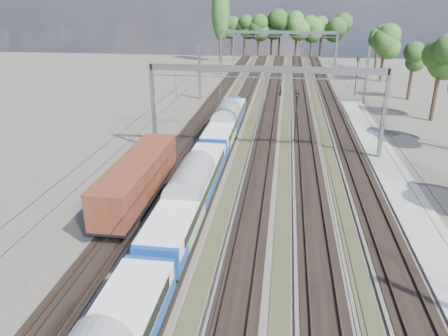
# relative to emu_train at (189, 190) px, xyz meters

# --- Properties ---
(track_bed) EXTENTS (21.00, 130.00, 0.34)m
(track_bed) POSITION_rel_emu_train_xyz_m (4.50, 29.90, -2.23)
(track_bed) COLOR #47423A
(track_bed) RESTS_ON ground
(platform) EXTENTS (3.00, 70.00, 0.30)m
(platform) POSITION_rel_emu_train_xyz_m (16.50, 4.90, -2.18)
(platform) COLOR gray
(platform) RESTS_ON ground
(catenary) EXTENTS (25.65, 130.00, 9.00)m
(catenary) POSITION_rel_emu_train_xyz_m (4.83, 37.58, 4.07)
(catenary) COLOR slate
(catenary) RESTS_ON ground
(tree_belt) EXTENTS (39.17, 101.30, 11.43)m
(tree_belt) POSITION_rel_emu_train_xyz_m (12.95, 75.71, 5.49)
(tree_belt) COLOR black
(tree_belt) RESTS_ON ground
(poplar) EXTENTS (4.40, 4.40, 19.04)m
(poplar) POSITION_rel_emu_train_xyz_m (-10.00, 82.90, 9.56)
(poplar) COLOR black
(poplar) RESTS_ON ground
(emu_train) EXTENTS (2.70, 57.30, 3.95)m
(emu_train) POSITION_rel_emu_train_xyz_m (0.00, 0.00, 0.00)
(emu_train) COLOR black
(emu_train) RESTS_ON ground
(freight_boxcar) EXTENTS (2.81, 13.56, 3.50)m
(freight_boxcar) POSITION_rel_emu_train_xyz_m (-4.50, 2.02, -0.20)
(freight_boxcar) COLOR black
(freight_boxcar) RESTS_ON ground
(worker) EXTENTS (0.43, 0.65, 1.78)m
(worker) POSITION_rel_emu_train_xyz_m (5.71, 42.97, -1.44)
(worker) COLOR black
(worker) RESTS_ON ground
(signal_near) EXTENTS (0.38, 0.35, 5.84)m
(signal_near) POSITION_rel_emu_train_xyz_m (7.76, 19.57, 1.37)
(signal_near) COLOR black
(signal_near) RESTS_ON ground
(signal_far) EXTENTS (0.44, 0.41, 6.20)m
(signal_far) POSITION_rel_emu_train_xyz_m (17.87, 46.29, 1.59)
(signal_far) COLOR black
(signal_far) RESTS_ON ground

